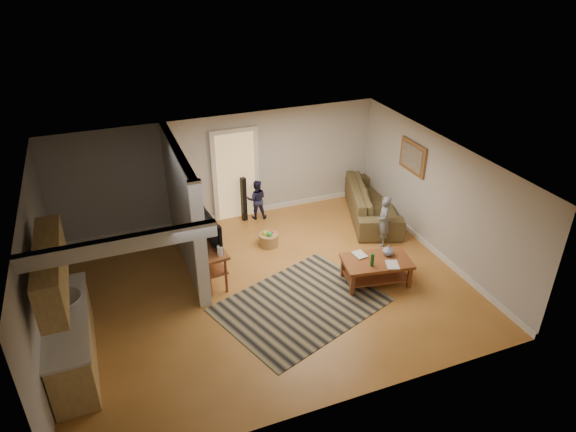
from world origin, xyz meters
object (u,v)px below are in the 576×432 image
object	(u,v)px
sofa	(371,215)
toy_basket	(269,239)
speaker_right	(244,199)
speaker_left	(202,251)
child	(381,244)
toddler	(257,217)
coffee_table	(377,264)
tv_console	(207,247)

from	to	relation	value
sofa	toy_basket	distance (m)	2.78
speaker_right	speaker_left	bearing A→B (deg)	-143.70
speaker_left	child	world-z (taller)	speaker_left
toddler	toy_basket	bearing A→B (deg)	99.34
toy_basket	child	xyz separation A→B (m)	(2.31, -0.85, -0.15)
coffee_table	toy_basket	xyz separation A→B (m)	(-1.50, 2.01, -0.24)
sofa	toddler	bearing A→B (deg)	90.42
speaker_left	toddler	bearing A→B (deg)	46.82
coffee_table	speaker_right	world-z (taller)	speaker_right
tv_console	speaker_left	world-z (taller)	tv_console
child	sofa	bearing A→B (deg)	-178.12
speaker_left	speaker_right	distance (m)	2.30
sofa	speaker_right	distance (m)	3.08
speaker_left	toy_basket	size ratio (longest dim) A/B	2.56
toddler	tv_console	bearing A→B (deg)	67.39
sofa	toddler	xyz separation A→B (m)	(-2.59, 0.90, 0.00)
coffee_table	speaker_left	bearing A→B (deg)	154.40
toy_basket	toddler	xyz separation A→B (m)	(0.16, 1.28, -0.15)
tv_console	sofa	bearing A→B (deg)	8.82
coffee_table	child	world-z (taller)	coffee_table
child	speaker_left	bearing A→B (deg)	-72.94
tv_console	toy_basket	xyz separation A→B (m)	(1.49, 0.76, -0.57)
sofa	speaker_left	xyz separation A→B (m)	(-4.30, -0.92, 0.54)
toy_basket	toddler	distance (m)	1.30
coffee_table	tv_console	distance (m)	3.26
speaker_left	toy_basket	world-z (taller)	speaker_left
toy_basket	child	size ratio (longest dim) A/B	0.37
child	toddler	size ratio (longest dim) A/B	1.19
sofa	toddler	size ratio (longest dim) A/B	2.69
sofa	child	bearing A→B (deg)	179.87
toddler	sofa	bearing A→B (deg)	177.22
tv_console	toddler	world-z (taller)	tv_console
coffee_table	toy_basket	distance (m)	2.52
speaker_left	toddler	xyz separation A→B (m)	(1.71, 1.82, -0.54)
coffee_table	child	distance (m)	1.46
coffee_table	child	xyz separation A→B (m)	(0.80, 1.16, -0.39)
sofa	child	size ratio (longest dim) A/B	2.27
toddler	coffee_table	bearing A→B (deg)	128.64
speaker_left	toy_basket	distance (m)	1.69
child	speaker_right	bearing A→B (deg)	-109.28
tv_console	toddler	size ratio (longest dim) A/B	1.36
coffee_table	speaker_right	size ratio (longest dim) A/B	1.28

